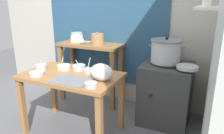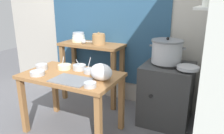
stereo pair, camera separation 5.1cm
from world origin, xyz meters
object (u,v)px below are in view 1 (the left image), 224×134
prep_table (71,83)px  bowl_stack_enamel (77,38)px  prep_bowl_1 (79,67)px  prep_bowl_3 (64,67)px  prep_bowl_4 (91,85)px  ladle (83,42)px  back_shelf_table (90,58)px  plastic_bag (101,72)px  steamer_pot (166,51)px  prep_bowl_5 (89,71)px  clay_pot (97,39)px  wide_pan (187,67)px  serving_tray (71,80)px  prep_bowl_2 (41,67)px  stove_block (166,93)px  prep_bowl_0 (37,73)px

prep_table → bowl_stack_enamel: bearing=118.7°
prep_bowl_1 → prep_bowl_3: (-0.18, -0.05, -0.00)m
prep_bowl_1 → prep_bowl_4: (0.39, -0.40, -0.01)m
prep_bowl_1 → prep_bowl_3: 0.19m
bowl_stack_enamel → prep_bowl_1: bearing=-55.9°
bowl_stack_enamel → ladle: bowl_stack_enamel is taller
back_shelf_table → plastic_bag: same height
prep_bowl_3 → steamer_pot: bearing=29.0°
prep_bowl_3 → prep_bowl_5: prep_bowl_5 is taller
steamer_pot → bowl_stack_enamel: bearing=173.9°
clay_pot → wide_pan: 1.32m
prep_bowl_1 → prep_bowl_5: size_ratio=0.88×
ladle → plastic_bag: size_ratio=1.16×
serving_tray → plastic_bag: bearing=27.1°
ladle → prep_bowl_4: bearing=-55.1°
prep_bowl_4 → ladle: bearing=124.9°
back_shelf_table → plastic_bag: (0.63, -0.85, 0.13)m
steamer_pot → ladle: 1.20m
back_shelf_table → prep_bowl_2: size_ratio=6.99×
stove_block → serving_tray: bearing=-133.5°
stove_block → prep_bowl_0: size_ratio=4.87×
prep_bowl_5 → wide_pan: bearing=23.0°
ladle → prep_bowl_2: bearing=-98.1°
stove_block → back_shelf_table: bearing=173.6°
wide_pan → prep_bowl_5: (-1.01, -0.43, -0.05)m
prep_bowl_4 → prep_bowl_0: bearing=176.7°
prep_bowl_2 → prep_table: bearing=2.3°
plastic_bag → prep_bowl_1: (-0.40, 0.20, -0.06)m
clay_pot → stove_block: bearing=-7.1°
stove_block → serving_tray: 1.24m
serving_tray → prep_bowl_1: prep_bowl_1 is taller
stove_block → ladle: size_ratio=2.78×
back_shelf_table → plastic_bag: bearing=-53.8°
serving_tray → prep_bowl_2: 0.55m
prep_table → prep_bowl_4: (0.39, -0.23, 0.14)m
back_shelf_table → prep_bowl_0: back_shelf_table is taller
wide_pan → prep_bowl_2: size_ratio=1.76×
prep_bowl_1 → prep_bowl_4: prep_bowl_1 is taller
steamer_pot → prep_bowl_5: 0.96m
bowl_stack_enamel → wide_pan: 1.69m
clay_pot → serving_tray: bearing=-77.6°
serving_tray → prep_bowl_3: bearing=136.0°
back_shelf_table → steamer_pot: steamer_pot is taller
plastic_bag → prep_bowl_3: size_ratio=1.54×
steamer_pot → prep_bowl_1: bearing=-148.8°
clay_pot → plastic_bag: clay_pot is taller
steamer_pot → clay_pot: 1.01m
serving_tray → wide_pan: 1.29m
prep_bowl_4 → prep_bowl_5: bearing=122.0°
serving_tray → prep_bowl_3: 0.42m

